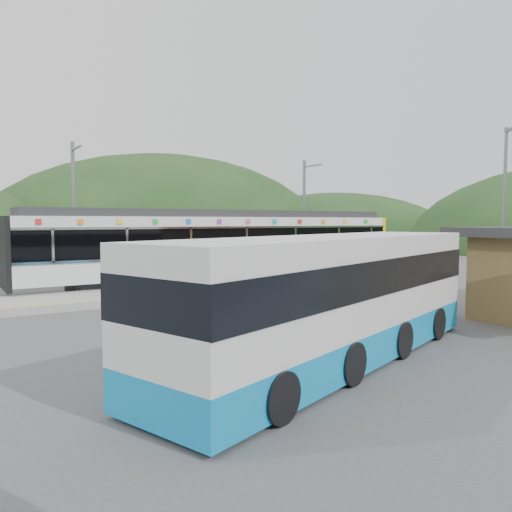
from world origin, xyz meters
TOP-DOWN VIEW (x-y plane):
  - ground at (0.00, 0.00)m, footprint 120.00×120.00m
  - hills at (6.19, 5.29)m, footprint 146.00×149.00m
  - platform at (0.00, 3.30)m, footprint 26.00×3.20m
  - yellow_line at (0.00, 2.00)m, footprint 26.00×0.10m
  - train at (-0.21, 6.00)m, footprint 20.44×3.01m
  - catenary_mast_west at (-7.00, 8.56)m, footprint 0.18×1.80m
  - catenary_mast_east at (7.00, 8.56)m, footprint 0.18×1.80m
  - bus at (-5.00, -7.98)m, footprint 10.70×5.74m
  - lamp_post at (5.25, -5.86)m, footprint 0.38×1.18m

SIDE VIEW (x-z plane):
  - ground at x=0.00m, z-range 0.00..0.00m
  - hills at x=6.19m, z-range -13.00..13.00m
  - platform at x=0.00m, z-range 0.00..0.30m
  - yellow_line at x=0.00m, z-range 0.30..0.31m
  - bus at x=-5.00m, z-range -0.05..2.81m
  - train at x=-0.21m, z-range 0.19..3.93m
  - catenary_mast_west at x=-7.00m, z-range 0.15..7.15m
  - catenary_mast_east at x=7.00m, z-range 0.15..7.15m
  - lamp_post at x=5.25m, z-range 0.63..7.27m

